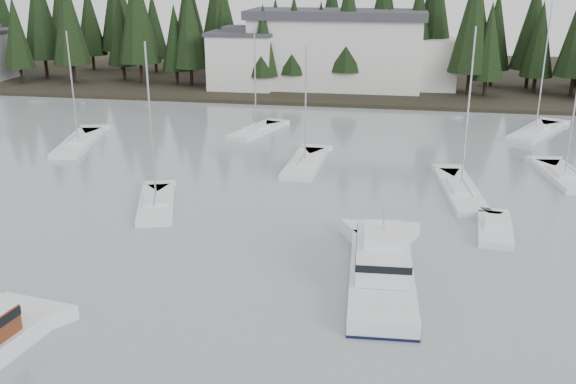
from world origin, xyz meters
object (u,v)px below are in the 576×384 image
(cabin_cruiser_center, at_px, (382,272))
(sailboat_0, at_px, (157,206))
(sailboat_4, at_px, (305,165))
(sailboat_7, at_px, (256,132))
(sailboat_9, at_px, (535,133))
(sailboat_1, at_px, (564,178))
(runabout_1, at_px, (495,231))
(sailboat_6, at_px, (460,193))
(house_west, at_px, (243,59))
(sailboat_10, at_px, (79,144))
(harbor_inn, at_px, (350,51))

(cabin_cruiser_center, relative_size, sailboat_0, 0.91)
(sailboat_4, height_order, sailboat_7, sailboat_7)
(sailboat_4, bearing_deg, sailboat_9, -52.24)
(cabin_cruiser_center, xyz_separation_m, sailboat_9, (15.05, 38.18, -0.66))
(cabin_cruiser_center, xyz_separation_m, sailboat_1, (14.53, 22.03, -0.66))
(sailboat_9, xyz_separation_m, runabout_1, (-7.80, -29.35, 0.06))
(sailboat_0, xyz_separation_m, sailboat_6, (22.55, 7.07, -0.01))
(house_west, bearing_deg, cabin_cruiser_center, -69.00)
(sailboat_7, bearing_deg, sailboat_10, 132.79)
(harbor_inn, xyz_separation_m, sailboat_1, (21.48, -38.59, -5.70))
(harbor_inn, xyz_separation_m, sailboat_10, (-24.31, -35.38, -5.72))
(sailboat_6, bearing_deg, sailboat_10, 70.29)
(house_west, xyz_separation_m, runabout_1, (29.24, -48.45, -4.52))
(house_west, bearing_deg, sailboat_4, -67.90)
(sailboat_7, distance_m, sailboat_10, 18.38)
(cabin_cruiser_center, relative_size, sailboat_10, 0.98)
(sailboat_0, bearing_deg, house_west, -12.49)
(sailboat_0, relative_size, sailboat_6, 0.94)
(house_west, relative_size, cabin_cruiser_center, 0.83)
(runabout_1, bearing_deg, sailboat_0, 93.58)
(sailboat_0, distance_m, sailboat_1, 33.88)
(harbor_inn, relative_size, sailboat_1, 2.28)
(harbor_inn, height_order, cabin_cruiser_center, harbor_inn)
(cabin_cruiser_center, bearing_deg, sailboat_6, -21.68)
(sailboat_7, bearing_deg, house_west, 33.93)
(sailboat_10, bearing_deg, harbor_inn, -46.75)
(sailboat_6, height_order, sailboat_10, sailboat_6)
(sailboat_4, distance_m, sailboat_6, 14.26)
(sailboat_9, bearing_deg, runabout_1, -166.54)
(house_west, bearing_deg, sailboat_7, -73.16)
(cabin_cruiser_center, xyz_separation_m, sailboat_4, (-7.63, 21.93, -0.68))
(sailboat_0, bearing_deg, cabin_cruiser_center, -137.84)
(sailboat_10, height_order, runabout_1, sailboat_10)
(house_west, bearing_deg, harbor_inn, 12.52)
(harbor_inn, relative_size, runabout_1, 4.92)
(sailboat_10, bearing_deg, sailboat_1, -106.27)
(sailboat_1, height_order, sailboat_9, sailboat_9)
(house_west, xyz_separation_m, sailboat_10, (-9.27, -32.04, -4.60))
(sailboat_0, height_order, runabout_1, sailboat_0)
(harbor_inn, bearing_deg, sailboat_0, -101.08)
(house_west, distance_m, sailboat_1, 50.97)
(sailboat_9, distance_m, sailboat_10, 48.09)
(house_west, height_order, sailboat_1, sailboat_1)
(sailboat_0, relative_size, sailboat_9, 0.89)
(house_west, relative_size, sailboat_1, 0.74)
(cabin_cruiser_center, relative_size, sailboat_6, 0.86)
(cabin_cruiser_center, distance_m, sailboat_7, 36.32)
(harbor_inn, xyz_separation_m, sailboat_6, (12.54, -44.02, -5.71))
(sailboat_6, bearing_deg, sailboat_9, -30.19)
(sailboat_9, bearing_deg, sailboat_7, 127.82)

